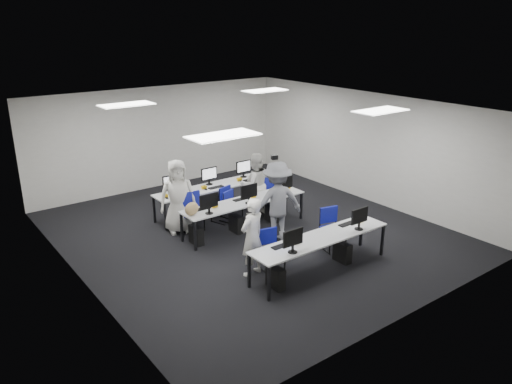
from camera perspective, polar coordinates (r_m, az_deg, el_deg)
room at (r=11.47m, az=-0.76°, el=2.29°), size 9.00×9.02×3.00m
ceiling_panels at (r=11.13m, az=-0.80°, el=9.63°), size 5.20×4.60×0.02m
desk_front at (r=10.04m, az=7.41°, el=-5.39°), size 3.20×0.70×0.73m
desk_mid at (r=11.88m, az=-1.31°, el=-1.27°), size 3.20×0.70×0.73m
desk_back at (r=12.98m, az=-4.92°, el=0.46°), size 3.20×0.70×0.73m
equipment_front at (r=10.04m, az=6.62°, el=-7.38°), size 2.51×0.41×1.19m
equipment_mid at (r=11.88m, az=-2.00°, el=-2.94°), size 2.91×0.41×1.19m
equipment_back at (r=13.20m, az=-4.22°, el=-0.69°), size 2.91×0.41×1.19m
chair_0 at (r=10.17m, az=1.80°, el=-7.49°), size 0.49×0.52×0.84m
chair_1 at (r=11.17m, az=8.70°, el=-5.03°), size 0.55×0.58×0.92m
chair_2 at (r=12.02m, az=-7.33°, el=-3.28°), size 0.55×0.57×0.85m
chair_3 at (r=12.56m, az=-2.90°, el=-2.11°), size 0.54×0.57×0.87m
chair_4 at (r=13.12m, az=1.44°, el=-1.02°), size 0.49×0.53×0.97m
chair_5 at (r=12.25m, az=-7.77°, el=-2.68°), size 0.50×0.55×0.97m
chair_6 at (r=12.53m, az=-3.82°, el=-2.22°), size 0.53×0.56×0.85m
chair_7 at (r=13.37m, az=0.94°, el=-0.68°), size 0.45×0.49×0.92m
handbag at (r=11.06m, az=-7.36°, el=-1.91°), size 0.41×0.31×0.29m
student_0 at (r=9.75m, az=-0.44°, el=-5.18°), size 0.65×0.50×1.61m
student_1 at (r=12.75m, az=-0.13°, el=0.86°), size 0.95×0.83×1.65m
student_2 at (r=11.85m, az=-8.93°, el=-0.51°), size 1.00×0.81×1.77m
student_3 at (r=12.90m, az=0.23°, el=0.70°), size 0.88×0.40×1.48m
photographer at (r=11.26m, az=2.41°, el=-1.11°), size 1.35×1.00×1.86m
dslr_camera at (r=11.11m, az=2.12°, el=3.99°), size 0.19×0.21×0.10m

